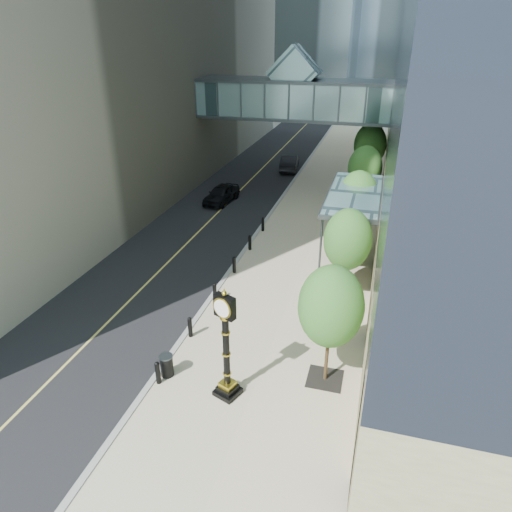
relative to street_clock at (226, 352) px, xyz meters
The scene contains 13 objects.
ground 2.35m from the street_clock, 96.21° to the right, with size 320.00×320.00×0.00m, color gray.
road 39.54m from the street_clock, 100.40° to the left, with size 8.00×180.00×0.02m, color black.
sidewalk 38.90m from the street_clock, 88.71° to the left, with size 8.00×180.00×0.06m, color #B3A88A.
curb 39.02m from the street_clock, 94.60° to the left, with size 0.25×180.00×0.07m, color gray.
skywalk 27.61m from the street_clock, 96.64° to the left, with size 17.00×4.20×5.80m.
entrance_canopy 13.45m from the street_clock, 75.37° to the left, with size 3.00×8.00×4.38m.
bollard_row 8.47m from the street_clock, 109.82° to the left, with size 0.20×16.20×0.90m.
street_trees 16.44m from the street_clock, 77.75° to the left, with size 2.75×28.60×5.65m.
street_clock is the anchor object (origin of this frame).
trash_bin 3.12m from the street_clock, behind, with size 0.52×0.52×0.90m, color black.
pedestrian 12.22m from the street_clock, 77.19° to the left, with size 0.55×0.36×1.51m, color beige.
car_near 22.20m from the street_clock, 110.16° to the left, with size 1.69×4.20×1.43m, color black.
car_far 32.28m from the street_clock, 97.71° to the left, with size 1.60×4.59×1.51m, color black.
Camera 1 is at (4.78, -11.43, 12.52)m, focal length 32.00 mm.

